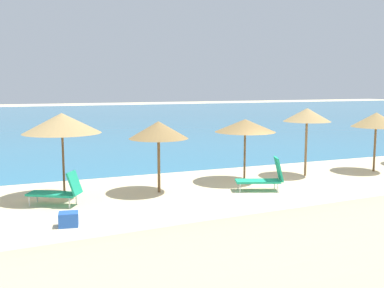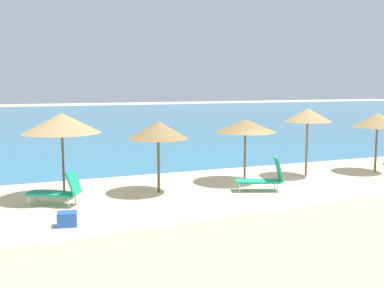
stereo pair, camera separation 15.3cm
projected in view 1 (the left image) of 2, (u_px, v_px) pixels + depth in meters
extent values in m
plane|color=beige|center=(290.00, 195.00, 15.03)|extent=(160.00, 160.00, 0.00)
cube|color=teal|center=(94.00, 118.00, 49.24)|extent=(160.00, 64.32, 0.01)
cylinder|color=brown|center=(63.00, 164.00, 14.46)|extent=(0.07, 0.07, 2.29)
cone|color=tan|center=(62.00, 123.00, 14.29)|extent=(2.50, 2.50, 0.65)
cylinder|color=brown|center=(159.00, 163.00, 15.27)|extent=(0.10, 0.10, 2.02)
cone|color=olive|center=(159.00, 130.00, 15.11)|extent=(2.03, 2.03, 0.59)
cylinder|color=brown|center=(245.00, 155.00, 16.98)|extent=(0.08, 0.08, 2.06)
cone|color=olive|center=(245.00, 126.00, 16.83)|extent=(2.31, 2.31, 0.48)
cylinder|color=brown|center=(306.00, 147.00, 18.06)|extent=(0.09, 0.09, 2.37)
cone|color=tan|center=(307.00, 115.00, 17.89)|extent=(1.90, 1.90, 0.54)
cylinder|color=brown|center=(375.00, 147.00, 18.99)|extent=(0.09, 0.09, 2.06)
cone|color=#9E7F4C|center=(376.00, 120.00, 18.84)|extent=(2.05, 2.05, 0.62)
cube|color=#199972|center=(258.00, 181.00, 15.56)|extent=(1.65, 1.11, 0.07)
cube|color=#199972|center=(279.00, 169.00, 15.53)|extent=(0.46, 0.66, 0.85)
cylinder|color=silver|center=(238.00, 185.00, 15.83)|extent=(0.04, 0.04, 0.31)
cylinder|color=silver|center=(240.00, 188.00, 15.31)|extent=(0.04, 0.04, 0.31)
cylinder|color=silver|center=(275.00, 185.00, 15.86)|extent=(0.04, 0.04, 0.31)
cylinder|color=silver|center=(278.00, 188.00, 15.35)|extent=(0.04, 0.04, 0.31)
cube|color=#199972|center=(53.00, 194.00, 13.67)|extent=(1.61, 1.29, 0.07)
cube|color=#199972|center=(74.00, 183.00, 13.51)|extent=(0.56, 0.65, 0.72)
cylinder|color=silver|center=(37.00, 197.00, 14.04)|extent=(0.04, 0.04, 0.32)
cylinder|color=silver|center=(29.00, 201.00, 13.55)|extent=(0.04, 0.04, 0.32)
cylinder|color=silver|center=(76.00, 199.00, 13.84)|extent=(0.04, 0.04, 0.32)
cylinder|color=silver|center=(69.00, 203.00, 13.35)|extent=(0.04, 0.04, 0.32)
cube|color=blue|center=(69.00, 219.00, 11.66)|extent=(0.56, 0.49, 0.37)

